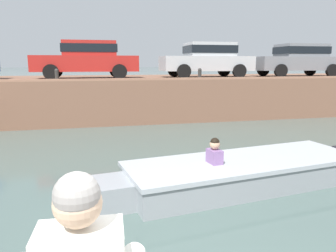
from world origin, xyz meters
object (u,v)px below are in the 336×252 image
Objects in this scene: motorboat_passing at (235,173)px; car_right_inner_grey at (298,59)px; car_left_inner_red at (87,58)px; car_centre_silver at (207,58)px; mooring_bollard_east at (200,73)px; mooring_bollard_mid at (57,74)px.

car_right_inner_grey is at bearing 50.64° from motorboat_passing.
car_left_inner_red is 5.29m from car_centre_silver.
car_right_inner_grey is 5.92m from mooring_bollard_east.
motorboat_passing is 9.41m from car_centre_silver.
car_left_inner_red is 0.99× the size of car_right_inner_grey.
mooring_bollard_mid reaches higher than motorboat_passing.
mooring_bollard_mid is (-1.08, -1.78, -0.61)m from car_left_inner_red.
car_left_inner_red reaches higher than mooring_bollard_east.
mooring_bollard_mid is (-11.05, -1.78, -0.61)m from car_right_inner_grey.
motorboat_passing is 9.49m from car_left_inner_red.
car_centre_silver is (2.51, 8.77, 2.30)m from motorboat_passing.
car_left_inner_red is 9.56× the size of mooring_bollard_east.
car_right_inner_grey reaches higher than motorboat_passing.
motorboat_passing is at bearing -102.73° from mooring_bollard_east.
car_left_inner_red is 1.04× the size of car_centre_silver.
car_centre_silver is at bearing 179.99° from car_right_inner_grey.
motorboat_passing is 1.33× the size of car_right_inner_grey.
mooring_bollard_east is at bearing 0.00° from mooring_bollard_mid.
motorboat_passing is 1.35× the size of car_left_inner_red.
car_centre_silver is at bearing -0.02° from car_left_inner_red.
mooring_bollard_mid is at bearing -170.84° from car_right_inner_grey.
motorboat_passing is 12.92× the size of mooring_bollard_east.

